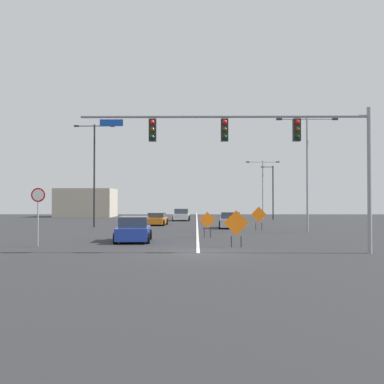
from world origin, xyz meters
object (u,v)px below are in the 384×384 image
car_silver_far (230,221)px  construction_sign_right_shoulder (207,221)px  stop_sign (38,205)px  street_lamp_near_right (94,167)px  car_blue_mid (134,230)px  traffic_signal_assembly (263,140)px  car_orange_distant (157,219)px  street_lamp_mid_left (263,184)px  construction_sign_median_near (259,215)px  construction_sign_left_lane (236,224)px  street_lamp_mid_right (272,190)px  car_white_passing (181,215)px  street_lamp_near_left (307,164)px

car_silver_far → construction_sign_right_shoulder: bearing=-102.2°
stop_sign → street_lamp_near_right: size_ratio=0.33×
street_lamp_near_right → car_blue_mid: 17.10m
traffic_signal_assembly → car_orange_distant: (-7.20, 25.26, -4.72)m
stop_sign → street_lamp_mid_left: bearing=64.5°
car_blue_mid → stop_sign: bearing=-146.0°
stop_sign → car_blue_mid: bearing=34.0°
street_lamp_mid_left → construction_sign_median_near: bearing=-99.1°
traffic_signal_assembly → car_blue_mid: (-6.94, 6.23, -4.60)m
construction_sign_left_lane → car_silver_far: bearing=86.8°
construction_sign_right_shoulder → construction_sign_left_lane: (1.38, -6.37, 0.12)m
street_lamp_mid_right → street_lamp_mid_left: 1.44m
street_lamp_near_right → car_blue_mid: bearing=-69.2°
construction_sign_median_near → traffic_signal_assembly: bearing=-97.0°
car_blue_mid → car_white_passing: size_ratio=0.95×
car_white_passing → construction_sign_median_near: bearing=-69.2°
street_lamp_near_left → car_blue_mid: street_lamp_near_left is taller
street_lamp_mid_right → construction_sign_median_near: 22.50m
car_orange_distant → street_lamp_near_right: bearing=-146.2°
stop_sign → street_lamp_mid_left: street_lamp_mid_left is taller
traffic_signal_assembly → stop_sign: bearing=165.4°
construction_sign_median_near → street_lamp_mid_right: bearing=77.8°
car_blue_mid → street_lamp_mid_left: bearing=69.2°
construction_sign_median_near → construction_sign_left_lane: bearing=-102.2°
stop_sign → street_lamp_near_right: (-1.10, 18.49, 3.44)m
street_lamp_mid_right → car_silver_far: (-6.99, -19.49, -3.30)m
street_lamp_mid_right → street_lamp_mid_left: size_ratio=0.92×
street_lamp_near_left → car_white_passing: bearing=115.7°
street_lamp_near_left → car_orange_distant: (-12.75, 10.77, -4.80)m
traffic_signal_assembly → car_silver_far: bearing=90.2°
street_lamp_mid_left → construction_sign_median_near: 22.33m
car_blue_mid → construction_sign_right_shoulder: bearing=33.4°
traffic_signal_assembly → car_silver_far: traffic_signal_assembly is taller
car_silver_far → traffic_signal_assembly: bearing=-89.8°
car_orange_distant → car_white_passing: car_white_passing is taller
construction_sign_median_near → car_orange_distant: 12.10m
construction_sign_right_shoulder → car_blue_mid: 5.44m
car_blue_mid → car_orange_distant: bearing=90.8°
car_blue_mid → car_white_passing: bearing=86.4°
street_lamp_mid_right → car_blue_mid: bearing=-112.6°
traffic_signal_assembly → street_lamp_mid_right: bearing=80.1°
street_lamp_mid_right → construction_sign_left_lane: bearing=-102.2°
traffic_signal_assembly → stop_sign: 12.45m
construction_sign_right_shoulder → car_white_passing: (-2.61, 27.30, -0.40)m
street_lamp_near_right → traffic_signal_assembly: bearing=-59.3°
stop_sign → street_lamp_near_left: size_ratio=0.35×
traffic_signal_assembly → construction_sign_left_lane: 5.10m
street_lamp_mid_right → car_silver_far: street_lamp_mid_right is taller
stop_sign → car_white_passing: bearing=78.8°
construction_sign_median_near → car_blue_mid: size_ratio=0.46×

